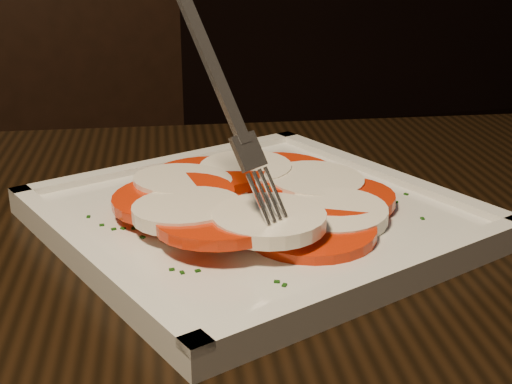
% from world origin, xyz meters
% --- Properties ---
extents(chair, '(0.46, 0.46, 0.93)m').
position_xyz_m(chair, '(-0.04, 0.67, 0.53)').
color(chair, black).
rests_on(chair, ground).
extents(plate, '(0.37, 0.37, 0.01)m').
position_xyz_m(plate, '(0.12, 0.08, 0.76)').
color(plate, white).
rests_on(plate, table).
extents(caprese_salad, '(0.25, 0.24, 0.03)m').
position_xyz_m(caprese_salad, '(0.12, 0.08, 0.78)').
color(caprese_salad, red).
rests_on(caprese_salad, plate).
extents(fork, '(0.10, 0.11, 0.17)m').
position_xyz_m(fork, '(0.07, 0.05, 0.87)').
color(fork, white).
rests_on(fork, caprese_salad).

